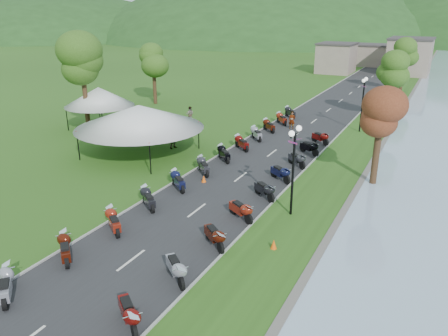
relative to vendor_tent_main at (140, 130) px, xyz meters
The scene contains 12 objects.
road 19.44m from the vendor_tent_main, 61.41° to the left, with size 7.00×120.00×0.02m, color #2B2B2D.
hills_backdrop 177.23m from the vendor_tent_main, 87.01° to the left, with size 360.00×120.00×76.00m, color #285621, non-canonical shape.
far_building 62.40m from the vendor_tent_main, 83.32° to the left, with size 18.00×16.00×5.00m, color gray.
moto_row_left 8.28m from the vendor_tent_main, 36.10° to the right, with size 2.60×46.88×1.10m, color #331411, non-canonical shape.
moto_row_right 13.88m from the vendor_tent_main, 29.69° to the right, with size 2.60×34.84×1.10m, color #331411, non-canonical shape.
vendor_tent_main is the anchor object (origin of this frame).
vendor_tent_side 9.83m from the vendor_tent_main, 150.16° to the left, with size 4.41×4.41×4.00m, color silver, non-canonical shape.
tree_park_left 10.12m from the vendor_tent_main, 158.53° to the left, with size 3.85×3.85×10.69m, color #3F6E1F, non-canonical shape.
tree_lakeside 17.79m from the vendor_tent_main, ahead, with size 2.63×2.63×7.31m, color #3F6E1F, non-canonical shape.
pedestrian_a 6.31m from the vendor_tent_main, 94.63° to the left, with size 0.57×0.42×1.56m, color slate.
pedestrian_b 11.18m from the vendor_tent_main, 100.61° to the left, with size 0.80×0.44×1.64m, color slate.
pedestrian_c 6.41m from the vendor_tent_main, 140.96° to the left, with size 1.15×0.48×1.78m, color slate.
Camera 1 is at (11.81, -3.64, 10.96)m, focal length 35.00 mm.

